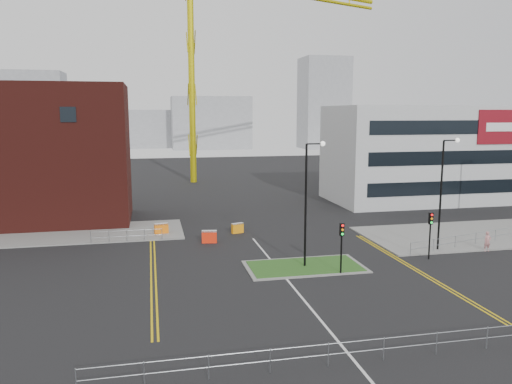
# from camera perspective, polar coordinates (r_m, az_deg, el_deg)

# --- Properties ---
(ground) EXTENTS (200.00, 200.00, 0.00)m
(ground) POSITION_cam_1_polar(r_m,az_deg,el_deg) (29.29, 6.59, -13.44)
(ground) COLOR black
(ground) RESTS_ON ground
(pavement_left) EXTENTS (28.00, 8.00, 0.12)m
(pavement_left) POSITION_cam_1_polar(r_m,az_deg,el_deg) (50.15, -24.68, -4.58)
(pavement_left) COLOR slate
(pavement_left) RESTS_ON ground
(pavement_right) EXTENTS (24.00, 10.00, 0.12)m
(pavement_right) POSITION_cam_1_polar(r_m,az_deg,el_deg) (51.38, 25.27, -4.31)
(pavement_right) COLOR slate
(pavement_right) RESTS_ON ground
(island_kerb) EXTENTS (8.60, 4.60, 0.08)m
(island_kerb) POSITION_cam_1_polar(r_m,az_deg,el_deg) (37.01, 5.58, -8.49)
(island_kerb) COLOR slate
(island_kerb) RESTS_ON ground
(grass_island) EXTENTS (8.00, 4.00, 0.12)m
(grass_island) POSITION_cam_1_polar(r_m,az_deg,el_deg) (37.00, 5.58, -8.46)
(grass_island) COLOR #21511B
(grass_island) RESTS_ON ground
(brick_building) EXTENTS (24.20, 10.07, 14.24)m
(brick_building) POSITION_cam_1_polar(r_m,az_deg,el_deg) (55.61, -26.81, 3.63)
(brick_building) COLOR #4E1813
(brick_building) RESTS_ON ground
(office_block) EXTENTS (25.00, 12.20, 12.00)m
(office_block) POSITION_cam_1_polar(r_m,az_deg,el_deg) (67.47, 19.13, 4.18)
(office_block) COLOR #B5B8BA
(office_block) RESTS_ON ground
(tower_crane) EXTENTS (49.29, 21.35, 36.72)m
(tower_crane) POSITION_cam_1_polar(r_m,az_deg,el_deg) (84.97, -3.76, 18.69)
(tower_crane) COLOR #C9BA0B
(tower_crane) RESTS_ON ground
(streetlamp_island) EXTENTS (1.46, 0.36, 9.18)m
(streetlamp_island) POSITION_cam_1_polar(r_m,az_deg,el_deg) (35.83, 6.05, -0.24)
(streetlamp_island) COLOR black
(streetlamp_island) RESTS_ON ground
(streetlamp_right_near) EXTENTS (1.46, 0.36, 9.18)m
(streetlamp_right_near) POSITION_cam_1_polar(r_m,az_deg,el_deg) (42.78, 20.66, 0.74)
(streetlamp_right_near) COLOR black
(streetlamp_right_near) RESTS_ON ground
(traffic_light_island) EXTENTS (0.28, 0.33, 3.65)m
(traffic_light_island) POSITION_cam_1_polar(r_m,az_deg,el_deg) (35.15, 9.77, -5.25)
(traffic_light_island) COLOR black
(traffic_light_island) RESTS_ON ground
(traffic_light_right) EXTENTS (0.28, 0.33, 3.65)m
(traffic_light_right) POSITION_cam_1_polar(r_m,az_deg,el_deg) (40.43, 19.32, -3.75)
(traffic_light_right) COLOR black
(traffic_light_right) RESTS_ON ground
(railing_front) EXTENTS (24.05, 0.05, 1.10)m
(railing_front) POSITION_cam_1_polar(r_m,az_deg,el_deg) (23.87, 11.42, -16.95)
(railing_front) COLOR gray
(railing_front) RESTS_ON ground
(railing_left) EXTENTS (6.05, 0.05, 1.10)m
(railing_left) POSITION_cam_1_polar(r_m,az_deg,el_deg) (44.89, -14.55, -4.67)
(railing_left) COLOR gray
(railing_left) RESTS_ON ground
(railing_right) EXTENTS (19.05, 5.05, 1.10)m
(railing_right) POSITION_cam_1_polar(r_m,az_deg,el_deg) (48.40, 25.69, -4.25)
(railing_right) COLOR gray
(railing_right) RESTS_ON ground
(centre_line) EXTENTS (0.15, 30.00, 0.01)m
(centre_line) POSITION_cam_1_polar(r_m,az_deg,el_deg) (31.05, 5.39, -12.07)
(centre_line) COLOR silver
(centre_line) RESTS_ON ground
(yellow_left_a) EXTENTS (0.12, 24.00, 0.01)m
(yellow_left_a) POSITION_cam_1_polar(r_m,az_deg,el_deg) (37.31, -11.91, -8.56)
(yellow_left_a) COLOR gold
(yellow_left_a) RESTS_ON ground
(yellow_left_b) EXTENTS (0.12, 24.00, 0.01)m
(yellow_left_b) POSITION_cam_1_polar(r_m,az_deg,el_deg) (37.31, -11.44, -8.54)
(yellow_left_b) COLOR gold
(yellow_left_b) RESTS_ON ground
(yellow_right_a) EXTENTS (0.12, 20.00, 0.01)m
(yellow_right_a) POSITION_cam_1_polar(r_m,az_deg,el_deg) (38.19, 17.42, -8.38)
(yellow_right_a) COLOR gold
(yellow_right_a) RESTS_ON ground
(yellow_right_b) EXTENTS (0.12, 20.00, 0.01)m
(yellow_right_b) POSITION_cam_1_polar(r_m,az_deg,el_deg) (38.33, 17.82, -8.33)
(yellow_right_b) COLOR gold
(yellow_right_b) RESTS_ON ground
(skyline_a) EXTENTS (18.00, 12.00, 22.00)m
(skyline_a) POSITION_cam_1_polar(r_m,az_deg,el_deg) (148.91, -24.38, 8.21)
(skyline_a) COLOR gray
(skyline_a) RESTS_ON ground
(skyline_b) EXTENTS (24.00, 12.00, 16.00)m
(skyline_b) POSITION_cam_1_polar(r_m,az_deg,el_deg) (156.76, -5.18, 7.88)
(skyline_b) COLOR gray
(skyline_b) RESTS_ON ground
(skyline_c) EXTENTS (14.00, 12.00, 28.00)m
(skyline_c) POSITION_cam_1_polar(r_m,az_deg,el_deg) (159.94, 7.76, 10.01)
(skyline_c) COLOR gray
(skyline_c) RESTS_ON ground
(skyline_d) EXTENTS (30.00, 12.00, 12.00)m
(skyline_d) POSITION_cam_1_polar(r_m,az_deg,el_deg) (165.68, -11.83, 7.09)
(skyline_d) COLOR gray
(skyline_d) RESTS_ON ground
(pedestrian) EXTENTS (0.60, 0.40, 1.64)m
(pedestrian) POSITION_cam_1_polar(r_m,az_deg,el_deg) (44.88, 24.94, -5.14)
(pedestrian) COLOR tan
(pedestrian) RESTS_ON ground
(barrier_left) EXTENTS (1.31, 0.62, 1.06)m
(barrier_left) POSITION_cam_1_polar(r_m,az_deg,el_deg) (47.04, -10.77, -4.12)
(barrier_left) COLOR orange
(barrier_left) RESTS_ON ground
(barrier_mid) EXTENTS (1.34, 0.60, 1.09)m
(barrier_mid) POSITION_cam_1_polar(r_m,az_deg,el_deg) (43.55, -5.36, -5.04)
(barrier_mid) COLOR #FF2C0E
(barrier_mid) RESTS_ON ground
(barrier_right) EXTENTS (1.18, 0.69, 0.94)m
(barrier_right) POSITION_cam_1_polar(r_m,az_deg,el_deg) (46.86, -2.13, -4.09)
(barrier_right) COLOR orange
(barrier_right) RESTS_ON ground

